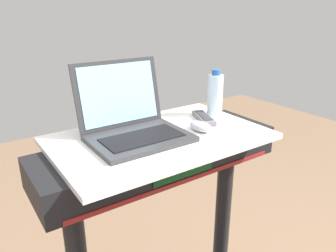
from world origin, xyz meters
The scene contains 5 objects.
desk_board centered at (0.00, 0.70, 1.14)m, with size 0.75×0.47×0.02m, color white.
laptop centered at (-0.08, 0.74, 1.20)m, with size 0.33×0.30×0.25m.
computer_mouse centered at (0.15, 0.65, 1.17)m, with size 0.06×0.10×0.03m, color #B2B2B7.
water_bottle centered at (0.32, 0.77, 1.24)m, with size 0.06×0.06×0.19m.
tv_remote centered at (0.23, 0.73, 1.16)m, with size 0.10×0.17×0.02m.
Camera 1 is at (-0.58, -0.20, 1.58)m, focal length 34.90 mm.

